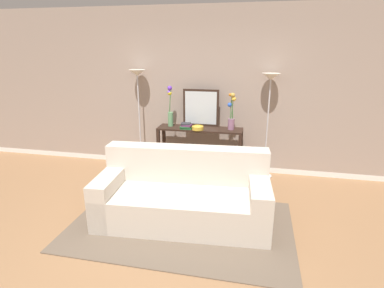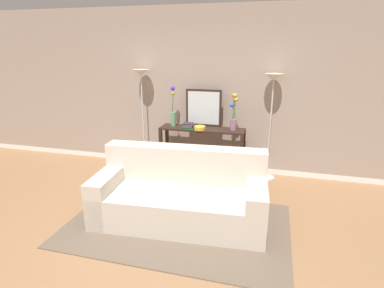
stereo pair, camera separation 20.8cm
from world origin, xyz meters
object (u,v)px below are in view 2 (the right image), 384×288
(fruit_bowl, at_px, (200,128))
(book_row_under_console, at_px, (181,169))
(floor_lamp_right, at_px, (272,98))
(vase_tall_flowers, at_px, (173,109))
(wall_mirror, at_px, (204,108))
(vase_short_flowers, at_px, (234,114))
(console_table, at_px, (202,143))
(book_stack, at_px, (188,126))
(floor_lamp_left, at_px, (142,92))
(couch, at_px, (181,196))

(fruit_bowl, xyz_separation_m, book_row_under_console, (-0.36, 0.11, -0.80))
(floor_lamp_right, bearing_deg, vase_tall_flowers, -177.17)
(wall_mirror, relative_size, vase_short_flowers, 1.03)
(console_table, bearing_deg, book_stack, -157.63)
(vase_tall_flowers, bearing_deg, book_stack, -23.64)
(vase_tall_flowers, height_order, book_row_under_console, vase_tall_flowers)
(vase_short_flowers, bearing_deg, floor_lamp_left, 176.08)
(vase_short_flowers, height_order, book_row_under_console, vase_short_flowers)
(fruit_bowl, bearing_deg, couch, -86.29)
(console_table, height_order, floor_lamp_right, floor_lamp_right)
(floor_lamp_left, distance_m, book_stack, 1.04)
(floor_lamp_right, height_order, book_stack, floor_lamp_right)
(couch, relative_size, vase_tall_flowers, 3.20)
(floor_lamp_left, relative_size, vase_tall_flowers, 2.59)
(wall_mirror, bearing_deg, book_stack, -129.51)
(floor_lamp_left, height_order, book_row_under_console, floor_lamp_left)
(floor_lamp_right, xyz_separation_m, vase_tall_flowers, (-1.59, -0.08, -0.24))
(floor_lamp_right, relative_size, vase_short_flowers, 2.87)
(book_row_under_console, bearing_deg, console_table, -0.00)
(console_table, distance_m, book_row_under_console, 0.64)
(wall_mirror, bearing_deg, console_table, -84.06)
(floor_lamp_right, xyz_separation_m, book_row_under_console, (-1.46, -0.12, -1.29))
(vase_tall_flowers, distance_m, vase_short_flowers, 1.02)
(vase_tall_flowers, distance_m, book_stack, 0.41)
(couch, xyz_separation_m, wall_mirror, (-0.09, 1.62, 0.81))
(floor_lamp_right, relative_size, wall_mirror, 2.79)
(console_table, xyz_separation_m, wall_mirror, (-0.02, 0.15, 0.56))
(fruit_bowl, bearing_deg, floor_lamp_left, 167.71)
(wall_mirror, xyz_separation_m, vase_tall_flowers, (-0.50, -0.11, -0.02))
(vase_tall_flowers, height_order, book_stack, vase_tall_flowers)
(vase_tall_flowers, relative_size, fruit_bowl, 3.52)
(book_stack, height_order, book_row_under_console, book_stack)
(couch, bearing_deg, floor_lamp_right, 57.69)
(floor_lamp_right, height_order, vase_short_flowers, floor_lamp_right)
(wall_mirror, bearing_deg, couch, -86.88)
(console_table, distance_m, wall_mirror, 0.58)
(console_table, bearing_deg, floor_lamp_left, 173.64)
(fruit_bowl, bearing_deg, wall_mirror, 90.13)
(vase_short_flowers, xyz_separation_m, fruit_bowl, (-0.52, -0.13, -0.22))
(book_row_under_console, bearing_deg, floor_lamp_right, 4.80)
(wall_mirror, distance_m, vase_tall_flowers, 0.51)
(floor_lamp_left, height_order, vase_short_flowers, floor_lamp_left)
(couch, xyz_separation_m, book_row_under_console, (-0.45, 1.47, -0.26))
(floor_lamp_left, xyz_separation_m, wall_mirror, (1.08, 0.03, -0.24))
(floor_lamp_left, xyz_separation_m, vase_tall_flowers, (0.59, -0.08, -0.26))
(fruit_bowl, bearing_deg, vase_short_flowers, 13.53)
(console_table, relative_size, vase_tall_flowers, 2.09)
(vase_tall_flowers, distance_m, fruit_bowl, 0.58)
(vase_short_flowers, relative_size, book_row_under_console, 1.53)
(wall_mirror, xyz_separation_m, book_stack, (-0.20, -0.24, -0.26))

